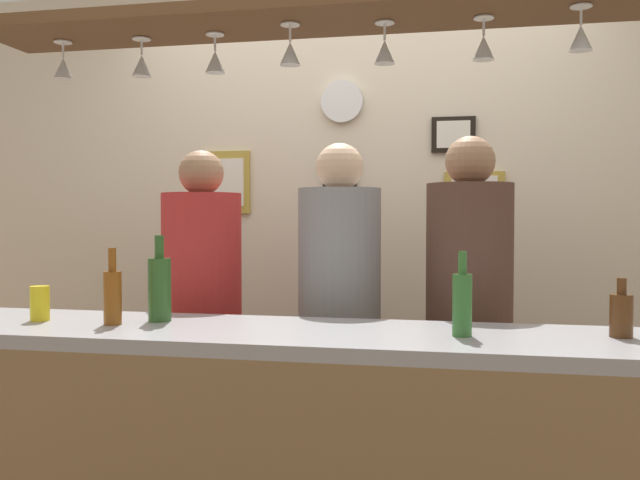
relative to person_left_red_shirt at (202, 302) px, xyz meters
The scene contains 23 objects.
back_wall 1.05m from the person_left_red_shirt, 56.33° to the left, with size 4.40×0.06×2.60m, color beige.
bar_counter 1.00m from the person_left_red_shirt, 54.45° to the right, with size 2.70×0.55×0.99m.
overhead_glass_rack 1.29m from the person_left_red_shirt, 45.91° to the right, with size 2.20×0.36×0.04m, color brown.
hanging_wineglass_far_left 1.09m from the person_left_red_shirt, 120.37° to the right, with size 0.07×0.07×0.13m.
hanging_wineglass_left 1.04m from the person_left_red_shirt, 91.82° to the right, with size 0.07×0.07×0.13m.
hanging_wineglass_center_left 1.07m from the person_left_red_shirt, 63.67° to the right, with size 0.07×0.07×0.13m.
hanging_wineglass_center 1.20m from the person_left_red_shirt, 47.31° to the right, with size 0.07×0.07×0.13m.
hanging_wineglass_center_right 1.35m from the person_left_red_shirt, 32.81° to the right, with size 0.07×0.07×0.13m.
hanging_wineglass_right 1.56m from the person_left_red_shirt, 24.85° to the right, with size 0.07×0.07×0.13m.
hanging_wineglass_far_right 1.79m from the person_left_red_shirt, 22.66° to the right, with size 0.07×0.07×0.13m.
person_left_red_shirt is the anchor object (origin of this frame).
person_middle_grey_shirt 0.60m from the person_left_red_shirt, ahead, with size 0.34×0.34×1.65m.
person_right_brown_shirt 1.12m from the person_left_red_shirt, ahead, with size 0.34×0.34×1.67m.
bottle_beer_brown_stubby 1.66m from the person_left_red_shirt, 19.72° to the right, with size 0.07×0.07×0.18m.
bottle_beer_green_import 1.27m from the person_left_red_shirt, 30.27° to the right, with size 0.06×0.06×0.26m.
bottle_beer_amber_tall 0.66m from the person_left_red_shirt, 95.86° to the right, with size 0.06×0.06×0.26m.
bottle_champagne_green 0.56m from the person_left_red_shirt, 83.98° to the right, with size 0.08×0.08×0.30m.
drink_can 0.72m from the person_left_red_shirt, 119.99° to the right, with size 0.07×0.07×0.12m, color yellow.
picture_frame_caricature 0.98m from the person_left_red_shirt, 101.63° to the left, with size 0.26×0.02×0.34m.
picture_frame_lower_pair 1.49m from the person_left_red_shirt, 34.19° to the left, with size 0.30×0.02×0.18m.
picture_frame_upper_small 1.53m from the person_left_red_shirt, 36.78° to the left, with size 0.22×0.02×0.18m.
picture_frame_crest 1.08m from the person_left_red_shirt, 59.42° to the left, with size 0.18×0.02×0.26m.
wall_clock 1.33m from the person_left_red_shirt, 58.58° to the left, with size 0.22×0.22×0.03m, color white.
Camera 1 is at (0.52, -2.46, 1.35)m, focal length 37.93 mm.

